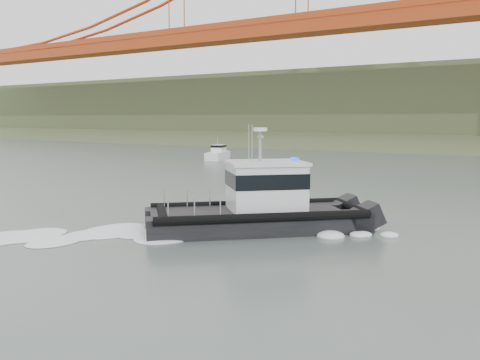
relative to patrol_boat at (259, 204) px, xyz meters
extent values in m
plane|color=#52615B|center=(-2.61, -7.47, -1.34)|extent=(400.00, 400.00, 0.00)
cube|color=#AE3B15|center=(-2.61, 67.53, 20.66)|extent=(260.00, 6.00, 2.20)
cube|color=black|center=(-1.07, 0.85, -0.92)|extent=(8.77, 8.70, 1.21)
cube|color=black|center=(0.84, -1.08, -0.92)|extent=(8.77, 8.70, 1.21)
cube|color=black|center=(-0.47, -0.47, -0.44)|extent=(9.61, 9.57, 0.25)
cube|color=silver|center=(0.24, 0.24, 0.84)|extent=(4.69, 4.69, 2.31)
cube|color=black|center=(0.24, 0.24, 1.25)|extent=(4.78, 4.77, 0.75)
cube|color=silver|center=(0.24, 0.24, 2.07)|extent=(4.98, 4.97, 0.16)
cylinder|color=#919599|center=(0.03, 0.03, 2.90)|extent=(0.16, 0.16, 1.81)
cylinder|color=white|center=(0.03, 0.03, 3.75)|extent=(0.70, 0.70, 0.18)
cube|color=white|center=(-29.27, 36.53, -0.86)|extent=(3.69, 6.11, 1.16)
cube|color=white|center=(-29.43, 36.98, 0.10)|extent=(2.21, 2.69, 1.16)
cube|color=black|center=(-29.43, 36.98, 0.49)|extent=(2.27, 2.75, 0.34)
cylinder|color=#919599|center=(-29.27, 36.53, 1.17)|extent=(0.08, 0.08, 1.16)
camera|label=1|loc=(14.03, -22.75, 4.30)|focal=40.00mm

